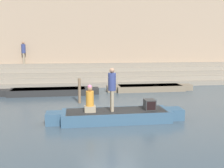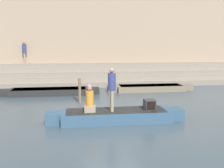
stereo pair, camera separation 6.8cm
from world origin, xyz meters
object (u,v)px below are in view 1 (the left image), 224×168
(moored_boat_distant, at_px, (49,91))
(rowboat_main, at_px, (116,115))
(moored_boat_shore, at_px, (150,88))
(person_standing, at_px, (112,86))
(tv_set, at_px, (150,105))
(mooring_post, at_px, (79,91))
(person_on_steps, at_px, (24,51))
(person_rowing, at_px, (90,101))

(moored_boat_distant, bearing_deg, rowboat_main, -61.30)
(moored_boat_shore, relative_size, moored_boat_distant, 0.94)
(person_standing, bearing_deg, tv_set, 3.44)
(mooring_post, relative_size, person_on_steps, 0.76)
(person_rowing, xyz_separation_m, mooring_post, (-0.35, 3.67, -0.24))
(rowboat_main, bearing_deg, mooring_post, 108.46)
(mooring_post, bearing_deg, moored_boat_shore, 33.56)
(person_standing, xyz_separation_m, moored_boat_shore, (3.54, 6.81, -1.26))
(person_rowing, bearing_deg, person_on_steps, 114.51)
(moored_boat_distant, relative_size, mooring_post, 4.64)
(rowboat_main, xyz_separation_m, mooring_post, (-1.41, 3.56, 0.42))
(rowboat_main, height_order, person_rowing, person_rowing)
(tv_set, relative_size, moored_boat_distant, 0.08)
(person_rowing, distance_m, moored_boat_shore, 8.16)
(rowboat_main, relative_size, moored_boat_distant, 0.90)
(person_rowing, height_order, moored_boat_shore, person_rowing)
(person_standing, bearing_deg, person_on_steps, 118.04)
(person_standing, xyz_separation_m, moored_boat_distant, (-3.07, 6.28, -1.26))
(person_on_steps, bearing_deg, person_standing, -82.94)
(moored_boat_shore, xyz_separation_m, person_on_steps, (-8.97, 4.56, 2.39))
(tv_set, distance_m, person_on_steps, 13.47)
(moored_boat_distant, bearing_deg, person_on_steps, 115.88)
(tv_set, xyz_separation_m, person_on_steps, (-6.99, 11.35, 1.93))
(person_rowing, height_order, moored_boat_distant, person_rowing)
(moored_boat_distant, bearing_deg, moored_boat_shore, 5.54)
(rowboat_main, distance_m, person_standing, 1.24)
(person_on_steps, bearing_deg, mooring_post, -79.93)
(tv_set, xyz_separation_m, mooring_post, (-2.79, 3.62, -0.00))
(moored_boat_shore, distance_m, person_on_steps, 10.34)
(person_rowing, relative_size, moored_boat_shore, 0.19)
(person_rowing, bearing_deg, rowboat_main, 8.51)
(moored_boat_shore, xyz_separation_m, moored_boat_distant, (-6.61, -0.53, 0.00))
(person_rowing, height_order, mooring_post, person_rowing)
(rowboat_main, distance_m, mooring_post, 3.85)
(person_standing, xyz_separation_m, person_rowing, (-0.88, -0.02, -0.56))
(rowboat_main, xyz_separation_m, person_standing, (-0.18, -0.09, 1.22))
(person_rowing, distance_m, person_on_steps, 12.38)
(person_on_steps, bearing_deg, rowboat_main, -82.02)
(rowboat_main, bearing_deg, person_rowing, -177.39)
(rowboat_main, relative_size, moored_boat_shore, 0.96)
(person_rowing, bearing_deg, mooring_post, 98.19)
(rowboat_main, xyz_separation_m, person_on_steps, (-5.61, 11.28, 2.35))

